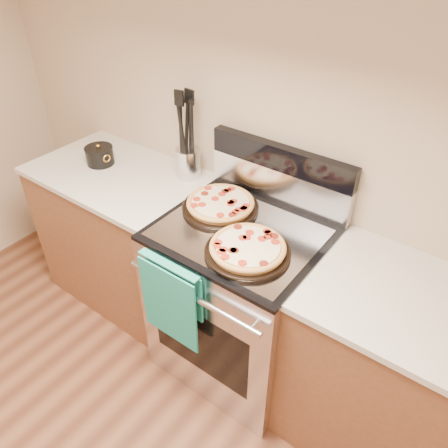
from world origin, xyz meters
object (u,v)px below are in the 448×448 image
Objects in this scene: range_body at (240,301)px; saucepan at (100,156)px; utensil_crock at (188,163)px; pepperoni_pizza_back at (220,205)px; pepperoni_pizza_front at (248,249)px.

saucepan is at bearing 177.45° from range_body.
utensil_crock is (-0.53, 0.24, 0.54)m from range_body.
saucepan reaches higher than pepperoni_pizza_back.
saucepan is (-1.15, 0.18, 0.01)m from pepperoni_pizza_front.
pepperoni_pizza_back is 0.85m from saucepan.
range_body is 0.79m from utensil_crock.
utensil_crock reaches higher than pepperoni_pizza_front.
pepperoni_pizza_back is 0.36m from pepperoni_pizza_front.
utensil_crock reaches higher than saucepan.
pepperoni_pizza_back is at bearing 145.93° from pepperoni_pizza_front.
utensil_crock is at bearing 155.55° from range_body.
saucepan is (-0.50, -0.19, -0.04)m from utensil_crock.
utensil_crock reaches higher than range_body.
utensil_crock is (-0.64, 0.37, 0.04)m from pepperoni_pizza_front.
pepperoni_pizza_back is 0.39m from utensil_crock.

